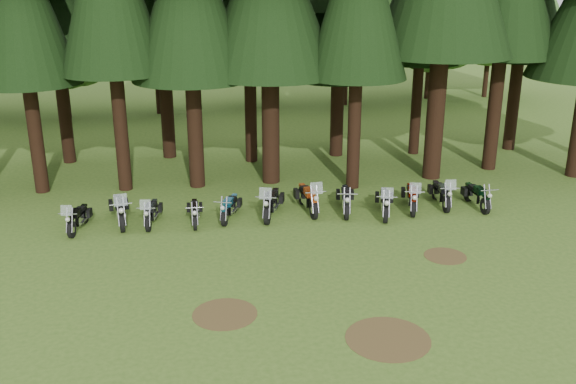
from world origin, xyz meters
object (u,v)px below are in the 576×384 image
Objects in this scene: motorcycle_3 at (195,213)px; motorcycle_4 at (230,208)px; motorcycle_5 at (271,204)px; motorcycle_11 at (477,196)px; motorcycle_9 at (411,198)px; motorcycle_8 at (385,203)px; motorcycle_2 at (151,213)px; motorcycle_7 at (346,200)px; motorcycle_1 at (120,211)px; motorcycle_10 at (441,194)px; motorcycle_6 at (308,199)px; motorcycle_0 at (78,219)px.

motorcycle_4 is (1.32, 0.22, 0.02)m from motorcycle_3.
motorcycle_5 reaches higher than motorcycle_11.
motorcycle_5 is 5.54m from motorcycle_9.
motorcycle_3 is 0.82× the size of motorcycle_5.
motorcycle_4 is 0.91× the size of motorcycle_11.
motorcycle_3 is 7.24m from motorcycle_8.
motorcycle_2 is 10.04m from motorcycle_9.
motorcycle_7 is at bearing 18.50° from motorcycle_5.
motorcycle_2 is at bearing 178.89° from motorcycle_11.
motorcycle_2 is 1.04× the size of motorcycle_4.
motorcycle_7 is (4.52, -0.09, 0.05)m from motorcycle_4.
motorcycle_8 is at bearing -146.58° from motorcycle_9.
motorcycle_4 is 0.86× the size of motorcycle_8.
motorcycle_1 is 1.08× the size of motorcycle_10.
motorcycle_5 reaches higher than motorcycle_10.
motorcycle_9 is (4.04, -0.54, -0.03)m from motorcycle_6.
motorcycle_8 reaches higher than motorcycle_3.
motorcycle_2 is 7.42m from motorcycle_7.
motorcycle_2 is at bearing -173.36° from motorcycle_10.
motorcycle_10 is (13.98, 0.08, 0.04)m from motorcycle_0.
motorcycle_3 is (2.73, -0.42, -0.11)m from motorcycle_1.
motorcycle_4 is 8.46m from motorcycle_10.
motorcycle_7 is at bearing -16.15° from motorcycle_6.
motorcycle_8 is at bearing -176.07° from motorcycle_11.
motorcycle_0 is 0.90× the size of motorcycle_7.
motorcycle_0 reaches higher than motorcycle_4.
motorcycle_7 is at bearing 18.64° from motorcycle_4.
motorcycle_9 is (5.53, -0.25, -0.02)m from motorcycle_5.
motorcycle_2 is 0.84× the size of motorcycle_6.
motorcycle_8 is at bearing -159.56° from motorcycle_10.
motorcycle_5 is at bearing 177.79° from motorcycle_11.
motorcycle_1 is at bearing 176.86° from motorcycle_6.
motorcycle_11 is (8.19, -0.44, -0.06)m from motorcycle_5.
motorcycle_5 is 1.04× the size of motorcycle_7.
motorcycle_0 is at bearing -173.78° from motorcycle_1.
motorcycle_8 reaches higher than motorcycle_11.
motorcycle_11 is (9.79, -0.50, 0.02)m from motorcycle_4.
motorcycle_6 is at bearing -172.03° from motorcycle_9.
motorcycle_1 is 12.52m from motorcycle_10.
motorcycle_0 is 0.87× the size of motorcycle_5.
motorcycle_10 is at bearing 25.15° from motorcycle_9.
motorcycle_3 is (4.20, -0.06, -0.03)m from motorcycle_0.
motorcycle_7 is (2.92, -0.04, -0.03)m from motorcycle_5.
motorcycle_9 is 1.01× the size of motorcycle_10.
motorcycle_8 is at bearing -11.13° from motorcycle_7.
motorcycle_9 is at bearing -163.59° from motorcycle_10.
motorcycle_10 is (5.38, -0.31, -0.04)m from motorcycle_6.
motorcycle_0 is 0.89× the size of motorcycle_8.
motorcycle_10 reaches higher than motorcycle_11.
motorcycle_8 is 1.29m from motorcycle_9.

